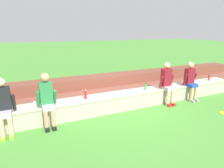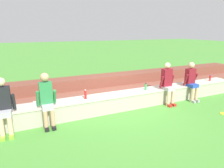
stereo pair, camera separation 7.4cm
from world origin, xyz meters
name	(u,v)px [view 2 (the right image)]	position (x,y,z in m)	size (l,w,h in m)	color
ground_plane	(130,111)	(0.00, 0.00, 0.00)	(80.00, 80.00, 0.00)	#4C9338
stone_seating_wall	(126,100)	(0.00, 0.28, 0.27)	(9.11, 0.60, 0.52)	#B7AF9E
brick_bleachers	(109,88)	(0.00, 1.61, 0.32)	(12.93, 1.42, 0.78)	brown
person_far_left	(4,105)	(-3.43, -0.01, 0.74)	(0.51, 0.56, 1.39)	beige
person_left_of_center	(47,99)	(-2.45, -0.01, 0.76)	(0.49, 0.52, 1.43)	tan
person_center	(168,83)	(1.46, 0.02, 0.75)	(0.51, 0.52, 1.42)	beige
person_right_of_center	(192,80)	(2.48, -0.03, 0.74)	(0.51, 0.54, 1.38)	#DBAD89
water_bottle_near_right	(210,78)	(3.78, 0.27, 0.63)	(0.07, 0.07, 0.24)	red
water_bottle_near_left	(146,87)	(0.74, 0.26, 0.62)	(0.07, 0.07, 0.23)	green
water_bottle_mid_left	(85,94)	(-1.35, 0.26, 0.65)	(0.07, 0.07, 0.27)	red
plastic_cup_middle	(35,104)	(-2.74, 0.25, 0.58)	(0.09, 0.09, 0.13)	white
frisbee	(224,114)	(2.49, -1.40, 0.01)	(0.23, 0.23, 0.02)	yellow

